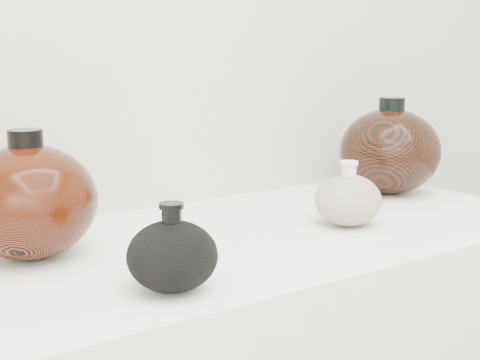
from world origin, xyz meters
TOP-DOWN VIEW (x-y plane):
  - black_gourd_vase at (-0.17, 0.79)m, footprint 0.15×0.15m
  - cream_gourd_vase at (0.22, 0.90)m, footprint 0.14×0.14m
  - left_round_pot at (-0.27, 1.02)m, footprint 0.25×0.25m
  - right_round_pot at (0.47, 1.04)m, footprint 0.25×0.25m

SIDE VIEW (x-z plane):
  - cream_gourd_vase at x=0.22m, z-range 0.89..1.00m
  - black_gourd_vase at x=-0.17m, z-range 0.89..1.00m
  - left_round_pot at x=-0.27m, z-range 0.89..1.07m
  - right_round_pot at x=0.47m, z-range 0.89..1.09m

